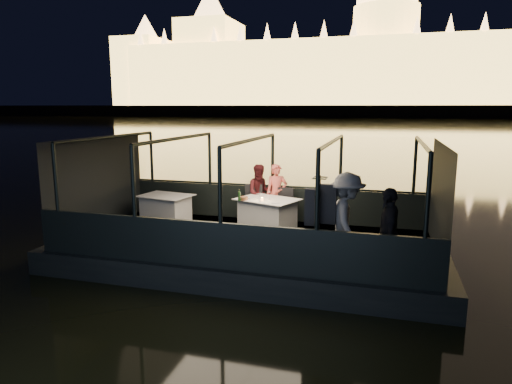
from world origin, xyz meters
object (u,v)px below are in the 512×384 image
(person_man_maroon, at_px, (260,194))
(wine_bottle, at_px, (239,195))
(chair_port_right, at_px, (284,208))
(coat_stand, at_px, (319,222))
(passenger_dark, at_px, (388,229))
(dining_table_aft, at_px, (166,207))
(person_woman_coral, at_px, (277,194))
(chair_port_left, at_px, (251,206))
(dining_table_central, at_px, (267,214))
(passenger_stripe, at_px, (346,224))

(person_man_maroon, height_order, wine_bottle, person_man_maroon)
(chair_port_right, height_order, coat_stand, coat_stand)
(passenger_dark, relative_size, wine_bottle, 5.80)
(dining_table_aft, relative_size, person_woman_coral, 0.86)
(person_woman_coral, bearing_deg, chair_port_left, -178.86)
(chair_port_left, xyz_separation_m, coat_stand, (2.20, -2.92, 0.45))
(dining_table_aft, distance_m, chair_port_right, 3.16)
(dining_table_aft, height_order, chair_port_right, chair_port_right)
(dining_table_aft, bearing_deg, person_man_maroon, 16.45)
(dining_table_central, relative_size, coat_stand, 0.81)
(wine_bottle, bearing_deg, chair_port_right, 43.56)
(person_woman_coral, distance_m, passenger_stripe, 3.66)
(coat_stand, xyz_separation_m, person_man_maroon, (-2.03, 3.19, -0.15))
(coat_stand, height_order, person_man_maroon, coat_stand)
(passenger_dark, bearing_deg, chair_port_right, -141.23)
(person_woman_coral, height_order, wine_bottle, person_woman_coral)
(coat_stand, xyz_separation_m, passenger_dark, (1.26, -0.00, -0.05))
(chair_port_left, bearing_deg, coat_stand, -71.36)
(chair_port_left, xyz_separation_m, wine_bottle, (-0.05, -0.87, 0.47))
(chair_port_right, height_order, person_man_maroon, person_man_maroon)
(passenger_stripe, relative_size, passenger_dark, 1.13)
(dining_table_central, xyz_separation_m, passenger_stripe, (2.14, -2.30, 0.47))
(dining_table_central, relative_size, wine_bottle, 5.19)
(dining_table_aft, height_order, wine_bottle, wine_bottle)
(chair_port_right, distance_m, person_man_maroon, 0.81)
(chair_port_left, height_order, person_woman_coral, person_woman_coral)
(chair_port_left, distance_m, wine_bottle, 0.99)
(chair_port_left, bearing_deg, passenger_dark, -58.52)
(passenger_stripe, bearing_deg, dining_table_aft, 52.15)
(person_woman_coral, height_order, person_man_maroon, person_woman_coral)
(chair_port_left, bearing_deg, dining_table_central, -57.55)
(coat_stand, relative_size, wine_bottle, 6.39)
(passenger_dark, bearing_deg, person_woman_coral, -141.11)
(chair_port_left, bearing_deg, chair_port_right, -18.27)
(chair_port_right, distance_m, passenger_stripe, 3.32)
(chair_port_left, distance_m, coat_stand, 3.68)
(dining_table_aft, xyz_separation_m, chair_port_right, (3.13, 0.45, 0.06))
(chair_port_right, distance_m, person_woman_coral, 0.48)
(dining_table_aft, distance_m, passenger_stripe, 5.48)
(chair_port_left, relative_size, coat_stand, 0.56)
(dining_table_central, distance_m, chair_port_left, 0.71)
(wine_bottle, bearing_deg, passenger_dark, -30.39)
(coat_stand, bearing_deg, passenger_stripe, 19.59)
(dining_table_central, relative_size, person_man_maroon, 0.95)
(dining_table_aft, relative_size, person_man_maroon, 0.87)
(person_man_maroon, distance_m, passenger_stripe, 3.94)
(dining_table_aft, height_order, passenger_stripe, passenger_stripe)
(coat_stand, relative_size, passenger_stripe, 0.97)
(dining_table_central, xyz_separation_m, dining_table_aft, (-2.81, 0.00, 0.00))
(coat_stand, xyz_separation_m, passenger_stripe, (0.49, 0.18, -0.05))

